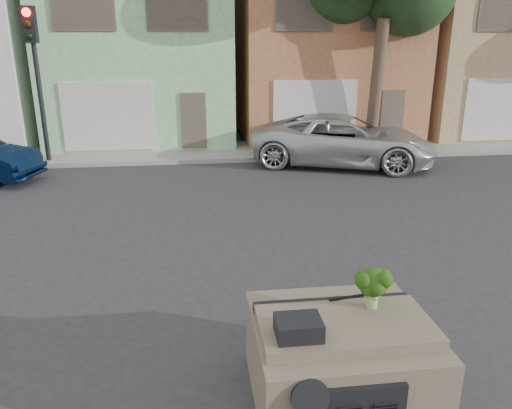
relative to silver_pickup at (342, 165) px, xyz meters
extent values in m
plane|color=#303033|center=(-3.44, -8.28, 0.00)|extent=(120.00, 120.00, 0.00)
cube|color=gray|center=(-3.44, 2.22, 0.07)|extent=(40.00, 3.00, 0.15)
cube|color=#9BD79C|center=(-6.94, 6.22, 3.77)|extent=(7.20, 8.20, 7.55)
cube|color=#B16C45|center=(0.56, 6.22, 3.77)|extent=(7.20, 8.20, 7.55)
cube|color=tan|center=(8.06, 6.22, 3.77)|extent=(7.20, 8.20, 7.55)
imported|color=silver|center=(0.00, 0.00, 0.00)|extent=(6.66, 4.74, 1.68)
cube|color=black|center=(-9.94, 1.22, 2.55)|extent=(0.40, 0.40, 5.10)
cube|color=#213B1D|center=(1.56, 1.52, 4.25)|extent=(4.40, 4.00, 8.50)
cube|color=#6C5E4C|center=(-3.44, -11.28, 0.56)|extent=(2.00, 1.80, 1.12)
cube|color=black|center=(-4.02, -11.63, 1.22)|extent=(0.48, 0.38, 0.20)
cube|color=black|center=(-3.16, -10.90, 1.13)|extent=(0.69, 0.15, 0.02)
cube|color=#1C390C|center=(-3.05, -11.15, 1.37)|extent=(0.58, 0.58, 0.50)
camera|label=1|loc=(-5.03, -16.06, 4.08)|focal=35.00mm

